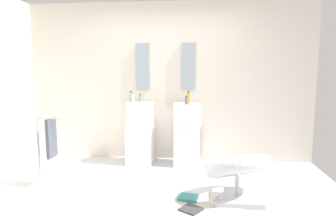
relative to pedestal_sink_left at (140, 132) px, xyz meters
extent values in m
cube|color=silver|center=(0.38, -1.30, -0.54)|extent=(4.80, 3.60, 0.04)
cube|color=beige|center=(0.38, 0.35, 0.78)|extent=(4.80, 0.10, 2.60)
cube|color=white|center=(0.00, 0.00, -0.19)|extent=(0.40, 0.40, 0.66)
cylinder|color=white|center=(0.00, 0.00, 0.30)|extent=(0.44, 0.44, 0.33)
cylinder|color=#B7BABF|center=(0.00, 0.12, 0.52)|extent=(0.02, 0.02, 0.10)
cube|color=white|center=(0.76, 0.00, -0.19)|extent=(0.40, 0.40, 0.66)
cylinder|color=white|center=(0.76, 0.00, 0.30)|extent=(0.44, 0.44, 0.33)
cylinder|color=#B7BABF|center=(0.76, 0.12, 0.52)|extent=(0.02, 0.02, 0.10)
cube|color=#8C9EA8|center=(0.00, 0.28, 1.04)|extent=(0.22, 0.03, 0.75)
cube|color=#8C9EA8|center=(0.76, 0.28, 1.04)|extent=(0.22, 0.03, 0.75)
cube|color=#B7BABF|center=(1.38, -1.27, -0.49)|extent=(0.56, 0.50, 0.06)
cylinder|color=#B7BABF|center=(1.38, -1.27, -0.32)|extent=(0.05, 0.05, 0.34)
torus|color=silver|center=(1.38, -1.27, -0.12)|extent=(1.03, 1.03, 0.49)
cylinder|color=#B7BABF|center=(-1.09, -1.13, -0.04)|extent=(0.03, 0.03, 0.95)
cylinder|color=#B7BABF|center=(-0.91, -1.13, 0.38)|extent=(0.36, 0.02, 0.02)
cube|color=#4C515B|center=(-0.91, -1.13, 0.13)|extent=(0.04, 0.22, 0.50)
cube|color=beige|center=(0.88, -1.54, -0.51)|extent=(1.08, 0.87, 0.01)
cube|color=#38383D|center=(0.87, -1.61, -0.50)|extent=(0.29, 0.28, 0.02)
cube|color=teal|center=(0.83, -1.33, -0.49)|extent=(0.26, 0.24, 0.03)
cylinder|color=white|center=(1.12, -1.41, -0.46)|extent=(0.07, 0.07, 0.10)
cylinder|color=#99999E|center=(-0.11, -0.12, 0.56)|extent=(0.05, 0.05, 0.18)
cylinder|color=black|center=(-0.11, -0.12, 0.66)|extent=(0.03, 0.03, 0.02)
cylinder|color=#4C72B7|center=(0.74, -0.12, 0.52)|extent=(0.05, 0.05, 0.11)
cylinder|color=black|center=(0.74, -0.12, 0.59)|extent=(0.03, 0.03, 0.02)
cylinder|color=white|center=(-0.08, -0.11, 0.54)|extent=(0.05, 0.05, 0.14)
cylinder|color=black|center=(-0.08, -0.11, 0.62)|extent=(0.03, 0.03, 0.02)
cylinder|color=#C68C38|center=(0.78, -0.14, 0.56)|extent=(0.05, 0.05, 0.17)
cylinder|color=black|center=(0.78, -0.14, 0.65)|extent=(0.03, 0.03, 0.02)
cylinder|color=#59996B|center=(-0.01, 0.12, 0.53)|extent=(0.05, 0.05, 0.11)
cylinder|color=black|center=(-0.01, 0.12, 0.59)|extent=(0.02, 0.02, 0.02)
camera|label=1|loc=(0.94, -4.70, 0.98)|focal=32.41mm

